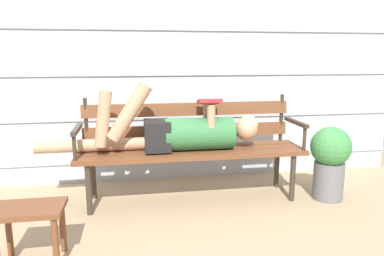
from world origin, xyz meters
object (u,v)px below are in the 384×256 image
Objects in this scene: reclining_person at (180,131)px; footstool at (30,219)px; potted_plant at (330,159)px; park_bench at (191,142)px.

reclining_person reaches higher than footstool.
reclining_person reaches higher than potted_plant.
park_bench reaches higher than footstool.
reclining_person is 4.65× the size of footstool.
footstool is (-0.96, -0.77, -0.31)m from reclining_person.
park_bench is 4.82× the size of footstool.
footstool is 0.62× the size of potted_plant.
park_bench is 1.15m from potted_plant.
park_bench is 3.01× the size of potted_plant.
footstool is at bearing -141.24° from reclining_person.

